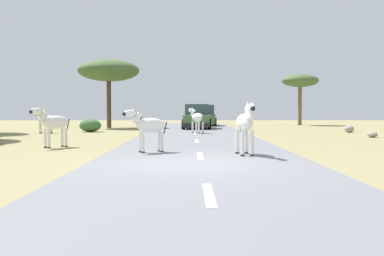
{
  "coord_description": "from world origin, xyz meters",
  "views": [
    {
      "loc": [
        -0.0,
        -11.16,
        1.46
      ],
      "look_at": [
        0.1,
        6.87,
        0.67
      ],
      "focal_mm": 41.15,
      "sensor_mm": 36.0,
      "label": 1
    }
  ],
  "objects_px": {
    "rock_3": "(349,129)",
    "rock_1": "(372,134)",
    "bush_2": "(90,125)",
    "zebra_2": "(197,118)",
    "car_0": "(197,117)",
    "zebra_3": "(149,126)",
    "tree_4": "(109,71)",
    "zebra_1": "(53,123)",
    "zebra_4": "(44,119)",
    "tree_2": "(300,81)",
    "zebra_0": "(245,123)",
    "car_1": "(204,116)"
  },
  "relations": [
    {
      "from": "tree_4",
      "to": "rock_1",
      "type": "relative_size",
      "value": 9.95
    },
    {
      "from": "car_0",
      "to": "zebra_3",
      "type": "bearing_deg",
      "value": 86.69
    },
    {
      "from": "bush_2",
      "to": "tree_4",
      "type": "bearing_deg",
      "value": 88.67
    },
    {
      "from": "car_1",
      "to": "bush_2",
      "type": "bearing_deg",
      "value": -127.96
    },
    {
      "from": "car_0",
      "to": "tree_4",
      "type": "xyz_separation_m",
      "value": [
        -6.69,
        2.06,
        3.49
      ]
    },
    {
      "from": "zebra_0",
      "to": "zebra_4",
      "type": "bearing_deg",
      "value": -57.42
    },
    {
      "from": "tree_2",
      "to": "tree_4",
      "type": "height_order",
      "value": "tree_4"
    },
    {
      "from": "zebra_2",
      "to": "rock_1",
      "type": "height_order",
      "value": "zebra_2"
    },
    {
      "from": "rock_1",
      "to": "zebra_2",
      "type": "bearing_deg",
      "value": 160.92
    },
    {
      "from": "zebra_4",
      "to": "rock_3",
      "type": "height_order",
      "value": "zebra_4"
    },
    {
      "from": "car_1",
      "to": "bush_2",
      "type": "height_order",
      "value": "car_1"
    },
    {
      "from": "zebra_1",
      "to": "zebra_3",
      "type": "height_order",
      "value": "zebra_1"
    },
    {
      "from": "zebra_3",
      "to": "zebra_4",
      "type": "height_order",
      "value": "zebra_3"
    },
    {
      "from": "car_0",
      "to": "car_1",
      "type": "bearing_deg",
      "value": -93.99
    },
    {
      "from": "tree_4",
      "to": "bush_2",
      "type": "relative_size",
      "value": 3.78
    },
    {
      "from": "tree_2",
      "to": "bush_2",
      "type": "xyz_separation_m",
      "value": [
        -16.16,
        -11.47,
        -3.49
      ]
    },
    {
      "from": "zebra_3",
      "to": "tree_2",
      "type": "distance_m",
      "value": 27.63
    },
    {
      "from": "zebra_0",
      "to": "car_0",
      "type": "xyz_separation_m",
      "value": [
        -1.14,
        18.22,
        -0.18
      ]
    },
    {
      "from": "zebra_1",
      "to": "tree_2",
      "type": "distance_m",
      "value": 27.44
    },
    {
      "from": "zebra_3",
      "to": "car_0",
      "type": "relative_size",
      "value": 0.33
    },
    {
      "from": "car_1",
      "to": "rock_3",
      "type": "relative_size",
      "value": 7.56
    },
    {
      "from": "zebra_1",
      "to": "zebra_4",
      "type": "distance_m",
      "value": 10.44
    },
    {
      "from": "zebra_3",
      "to": "car_1",
      "type": "distance_m",
      "value": 23.01
    },
    {
      "from": "zebra_2",
      "to": "rock_3",
      "type": "bearing_deg",
      "value": -22.45
    },
    {
      "from": "zebra_1",
      "to": "bush_2",
      "type": "relative_size",
      "value": 1.14
    },
    {
      "from": "bush_2",
      "to": "zebra_0",
      "type": "bearing_deg",
      "value": -61.19
    },
    {
      "from": "rock_3",
      "to": "rock_1",
      "type": "bearing_deg",
      "value": -96.07
    },
    {
      "from": "rock_1",
      "to": "tree_2",
      "type": "bearing_deg",
      "value": 88.19
    },
    {
      "from": "zebra_2",
      "to": "tree_2",
      "type": "distance_m",
      "value": 17.03
    },
    {
      "from": "zebra_3",
      "to": "rock_3",
      "type": "xyz_separation_m",
      "value": [
        11.16,
        12.74,
        -0.69
      ]
    },
    {
      "from": "zebra_3",
      "to": "rock_1",
      "type": "bearing_deg",
      "value": -77.85
    },
    {
      "from": "zebra_3",
      "to": "bush_2",
      "type": "xyz_separation_m",
      "value": [
        -4.96,
        13.61,
        -0.5
      ]
    },
    {
      "from": "zebra_3",
      "to": "rock_1",
      "type": "xyz_separation_m",
      "value": [
        10.67,
        8.14,
        -0.76
      ]
    },
    {
      "from": "zebra_0",
      "to": "tree_2",
      "type": "height_order",
      "value": "tree_2"
    },
    {
      "from": "rock_3",
      "to": "zebra_4",
      "type": "bearing_deg",
      "value": -178.01
    },
    {
      "from": "zebra_2",
      "to": "tree_4",
      "type": "distance_m",
      "value": 11.01
    },
    {
      "from": "rock_1",
      "to": "rock_3",
      "type": "relative_size",
      "value": 0.9
    },
    {
      "from": "car_0",
      "to": "rock_1",
      "type": "xyz_separation_m",
      "value": [
        8.8,
        -9.19,
        -0.7
      ]
    },
    {
      "from": "zebra_4",
      "to": "rock_1",
      "type": "bearing_deg",
      "value": -107.72
    },
    {
      "from": "car_1",
      "to": "rock_3",
      "type": "distance_m",
      "value": 13.31
    },
    {
      "from": "zebra_0",
      "to": "car_1",
      "type": "distance_m",
      "value": 23.76
    },
    {
      "from": "zebra_4",
      "to": "car_0",
      "type": "distance_m",
      "value": 10.61
    },
    {
      "from": "zebra_3",
      "to": "rock_1",
      "type": "height_order",
      "value": "zebra_3"
    },
    {
      "from": "zebra_4",
      "to": "car_0",
      "type": "relative_size",
      "value": 0.34
    },
    {
      "from": "bush_2",
      "to": "rock_1",
      "type": "xyz_separation_m",
      "value": [
        15.63,
        -5.47,
        -0.26
      ]
    },
    {
      "from": "bush_2",
      "to": "rock_3",
      "type": "relative_size",
      "value": 2.37
    },
    {
      "from": "zebra_2",
      "to": "car_0",
      "type": "xyz_separation_m",
      "value": [
        0.13,
        6.11,
        -0.1
      ]
    },
    {
      "from": "tree_2",
      "to": "bush_2",
      "type": "height_order",
      "value": "tree_2"
    },
    {
      "from": "zebra_0",
      "to": "rock_3",
      "type": "distance_m",
      "value": 15.9
    },
    {
      "from": "tree_4",
      "to": "rock_3",
      "type": "xyz_separation_m",
      "value": [
        15.98,
        -6.65,
        -4.12
      ]
    }
  ]
}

